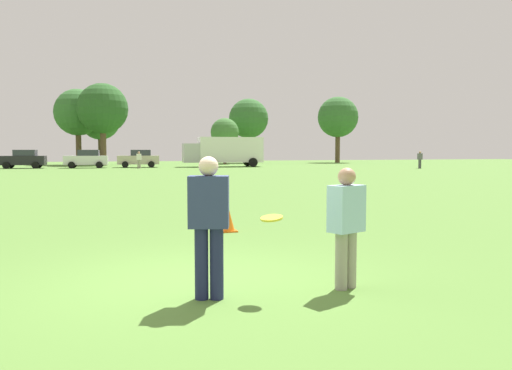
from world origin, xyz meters
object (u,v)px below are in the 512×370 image
at_px(parked_car_near_right, 139,158).
at_px(player_thrower, 209,219).
at_px(parked_car_mid_right, 87,159).
at_px(frisbee, 272,218).
at_px(traffic_cone, 229,221).
at_px(box_truck, 225,150).
at_px(bystander_far_jogger, 420,159).
at_px(parked_car_center, 23,159).
at_px(player_defender, 346,221).
at_px(bystander_field_marshal, 139,159).

bearing_deg(parked_car_near_right, player_thrower, -93.33).
height_order(parked_car_mid_right, parked_car_near_right, same).
distance_m(frisbee, traffic_cone, 4.94).
bearing_deg(box_truck, bystander_far_jogger, -31.75).
distance_m(frisbee, parked_car_center, 49.48).
bearing_deg(player_defender, parked_car_near_right, 88.76).
relative_size(parked_car_mid_right, bystander_field_marshal, 2.60).
xyz_separation_m(player_defender, parked_car_near_right, (1.04, 47.97, 0.06)).
xyz_separation_m(player_defender, bystander_far_jogger, (27.18, 36.90, 0.10)).
height_order(frisbee, parked_car_mid_right, parked_car_mid_right).
height_order(parked_car_near_right, bystander_far_jogger, parked_car_near_right).
xyz_separation_m(frisbee, parked_car_mid_right, (-3.07, 47.97, -0.02)).
relative_size(parked_car_center, box_truck, 0.50).
bearing_deg(box_truck, player_defender, -101.97).
bearing_deg(box_truck, traffic_cone, -103.66).
distance_m(frisbee, bystander_far_jogger, 46.46).
height_order(parked_car_center, box_truck, box_truck).
distance_m(frisbee, box_truck, 48.80).
bearing_deg(player_thrower, bystander_far_jogger, 51.85).
bearing_deg(player_thrower, frisbee, -7.02).
relative_size(player_thrower, bystander_far_jogger, 0.99).
bearing_deg(frisbee, parked_car_near_right, 87.56).
relative_size(box_truck, bystander_field_marshal, 5.22).
bearing_deg(bystander_field_marshal, parked_car_center, 160.97).
relative_size(frisbee, parked_car_center, 0.06).
xyz_separation_m(player_defender, box_truck, (10.07, 47.49, 0.89)).
xyz_separation_m(parked_car_center, parked_car_near_right, (11.05, -0.65, 0.00)).
distance_m(player_thrower, box_truck, 48.89).
bearing_deg(traffic_cone, player_thrower, -106.99).
relative_size(traffic_cone, parked_car_center, 0.11).
xyz_separation_m(frisbee, bystander_field_marshal, (1.83, 44.92, -0.01)).
distance_m(player_defender, frisbee, 1.01).
xyz_separation_m(frisbee, parked_car_center, (-9.00, 48.65, -0.02)).
xyz_separation_m(player_thrower, parked_car_near_right, (2.79, 47.91, -0.03)).
xyz_separation_m(player_defender, frisbee, (-1.01, -0.04, 0.08)).
relative_size(player_thrower, bystander_field_marshal, 1.02).
relative_size(traffic_cone, box_truck, 0.06).
bearing_deg(box_truck, frisbee, -103.12).
relative_size(player_thrower, player_defender, 1.10).
relative_size(parked_car_mid_right, parked_car_near_right, 1.00).
height_order(frisbee, bystander_far_jogger, bystander_far_jogger).
relative_size(player_defender, traffic_cone, 3.20).
bearing_deg(player_defender, bystander_field_marshal, 88.95).
bearing_deg(bystander_far_jogger, box_truck, 148.25).
xyz_separation_m(parked_car_mid_right, bystander_far_jogger, (31.27, -11.04, 0.03)).
xyz_separation_m(player_thrower, bystander_far_jogger, (28.94, 36.84, 0.01)).
xyz_separation_m(player_thrower, box_truck, (11.82, 47.43, 0.80)).
height_order(frisbee, box_truck, box_truck).
bearing_deg(bystander_field_marshal, frisbee, -92.33).
height_order(frisbee, parked_car_center, parked_car_center).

